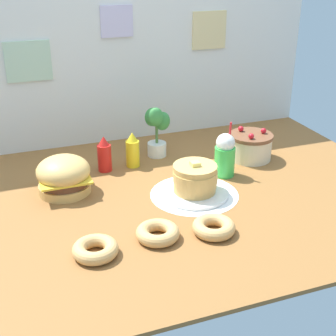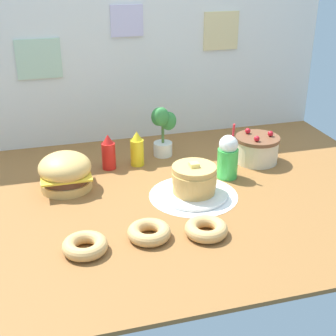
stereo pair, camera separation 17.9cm
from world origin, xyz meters
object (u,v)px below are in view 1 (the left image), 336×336
at_px(cream_soda_cup, 225,155).
at_px(donut_vanilla, 214,227).
at_px(mustard_bottle, 133,151).
at_px(potted_plant, 157,129).
at_px(burger, 64,176).
at_px(layer_cake, 250,146).
at_px(ketchup_bottle, 104,155).
at_px(donut_pink_glaze, 95,249).
at_px(pancake_stack, 195,181).
at_px(donut_chocolate, 158,233).

height_order(cream_soda_cup, donut_vanilla, cream_soda_cup).
bearing_deg(donut_vanilla, mustard_bottle, 99.32).
bearing_deg(mustard_bottle, potted_plant, 27.92).
bearing_deg(burger, donut_vanilla, -48.24).
bearing_deg(layer_cake, cream_soda_cup, -148.23).
bearing_deg(ketchup_bottle, donut_pink_glaze, -106.14).
distance_m(layer_cake, ketchup_bottle, 0.86).
height_order(pancake_stack, mustard_bottle, mustard_bottle).
relative_size(cream_soda_cup, donut_vanilla, 1.61).
xyz_separation_m(mustard_bottle, donut_vanilla, (0.13, -0.80, -0.06)).
xyz_separation_m(pancake_stack, donut_chocolate, (-0.31, -0.32, -0.05)).
xyz_separation_m(mustard_bottle, cream_soda_cup, (0.44, -0.29, 0.03)).
height_order(ketchup_bottle, cream_soda_cup, cream_soda_cup).
xyz_separation_m(burger, donut_pink_glaze, (0.03, -0.60, -0.06)).
distance_m(donut_pink_glaze, potted_plant, 1.06).
distance_m(burger, layer_cake, 1.10).
bearing_deg(cream_soda_cup, donut_chocolate, -139.30).
distance_m(cream_soda_cup, donut_chocolate, 0.73).
height_order(layer_cake, ketchup_bottle, ketchup_bottle).
distance_m(donut_pink_glaze, donut_vanilla, 0.52).
bearing_deg(burger, donut_chocolate, -62.08).
distance_m(burger, ketchup_bottle, 0.31).
height_order(burger, potted_plant, potted_plant).
xyz_separation_m(ketchup_bottle, donut_pink_glaze, (-0.23, -0.79, -0.06)).
height_order(burger, donut_pink_glaze, burger).
bearing_deg(donut_vanilla, ketchup_bottle, 110.34).
distance_m(pancake_stack, donut_pink_glaze, 0.68).
xyz_separation_m(pancake_stack, donut_vanilla, (-0.06, -0.36, -0.05)).
bearing_deg(mustard_bottle, donut_vanilla, -80.68).
xyz_separation_m(ketchup_bottle, potted_plant, (0.34, 0.10, 0.07)).
bearing_deg(burger, potted_plant, 25.32).
xyz_separation_m(ketchup_bottle, cream_soda_cup, (0.60, -0.28, 0.03)).
height_order(mustard_bottle, donut_chocolate, mustard_bottle).
distance_m(burger, donut_chocolate, 0.65).
distance_m(layer_cake, donut_pink_glaze, 1.26).
relative_size(layer_cake, mustard_bottle, 1.25).
distance_m(ketchup_bottle, donut_chocolate, 0.76).
bearing_deg(donut_chocolate, donut_pink_glaze, -174.11).
relative_size(burger, pancake_stack, 0.78).
xyz_separation_m(mustard_bottle, donut_pink_glaze, (-0.39, -0.79, -0.06)).
bearing_deg(cream_soda_cup, mustard_bottle, 146.46).
relative_size(layer_cake, donut_vanilla, 1.34).
height_order(burger, donut_vanilla, burger).
xyz_separation_m(cream_soda_cup, potted_plant, (-0.26, 0.38, 0.05)).
distance_m(ketchup_bottle, potted_plant, 0.36).
height_order(ketchup_bottle, donut_vanilla, ketchup_bottle).
bearing_deg(donut_chocolate, pancake_stack, 45.81).
height_order(cream_soda_cup, donut_pink_glaze, cream_soda_cup).
relative_size(donut_chocolate, donut_vanilla, 1.00).
distance_m(cream_soda_cup, potted_plant, 0.46).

